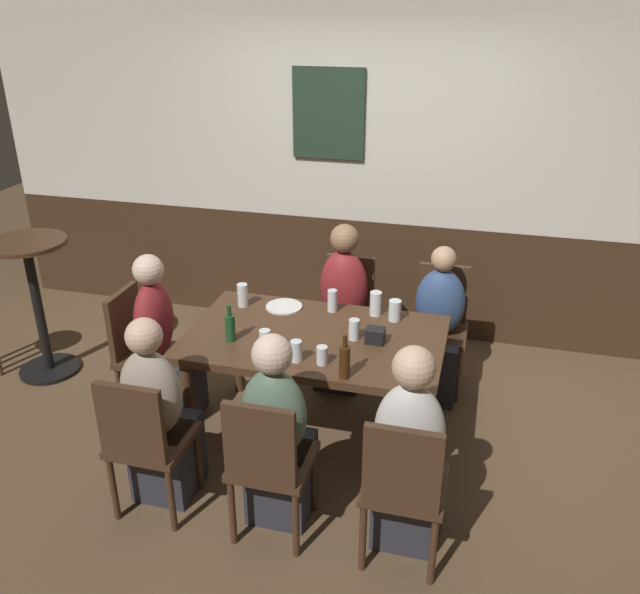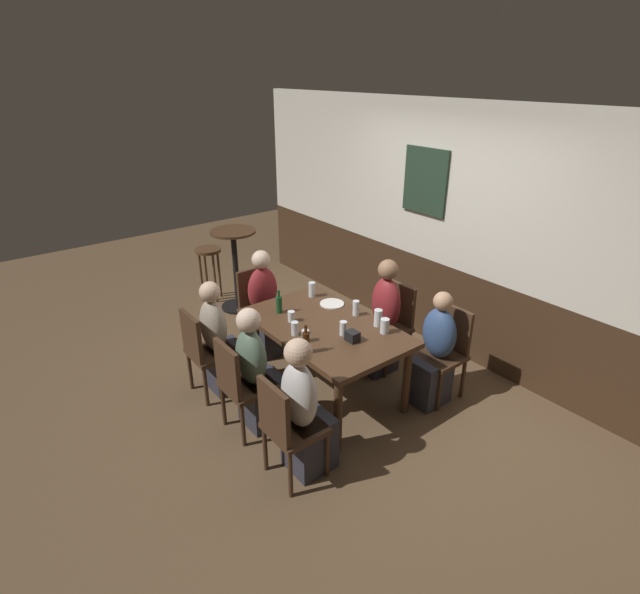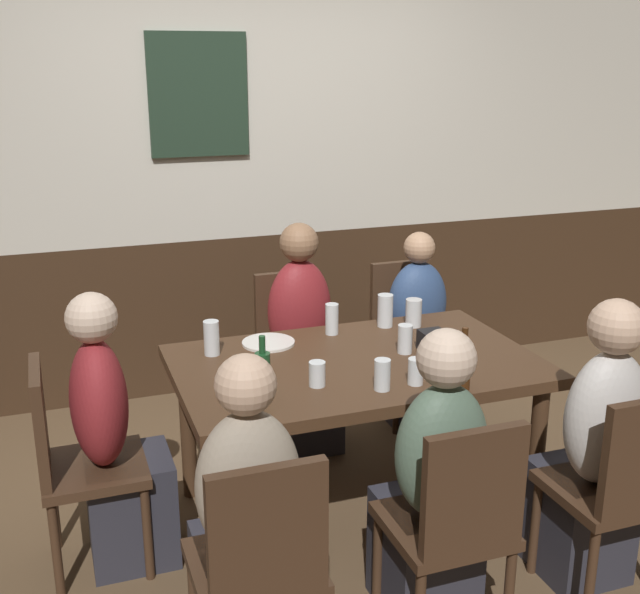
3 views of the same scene
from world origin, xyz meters
TOP-DOWN VIEW (x-y plane):
  - ground_plane at (0.00, 0.00)m, footprint 12.00×12.00m
  - wall_back at (-0.00, 1.65)m, footprint 6.40×0.13m
  - dining_table at (0.00, 0.00)m, footprint 1.55×0.95m
  - chair_mid_far at (0.00, 0.89)m, footprint 0.40×0.40m
  - chair_head_west at (-1.19, 0.00)m, footprint 0.40×0.40m
  - chair_left_near at (-0.68, -0.89)m, footprint 0.40×0.40m
  - chair_right_near at (0.68, -0.89)m, footprint 0.40×0.40m
  - chair_right_far at (0.68, 0.89)m, footprint 0.40×0.40m
  - chair_mid_near at (0.00, -0.89)m, footprint 0.40×0.40m
  - person_mid_far at (-0.00, 0.73)m, footprint 0.34×0.37m
  - person_head_west at (-1.03, 0.00)m, footprint 0.37×0.34m
  - person_left_near at (-0.68, -0.73)m, footprint 0.34×0.37m
  - person_right_near at (0.68, -0.73)m, footprint 0.34×0.37m
  - person_right_far at (0.68, 0.73)m, footprint 0.34×0.37m
  - person_mid_near at (0.00, -0.73)m, footprint 0.34×0.37m
  - pint_glass_pale at (0.02, 0.35)m, footprint 0.06×0.06m
  - beer_glass_half at (0.43, 0.33)m, footprint 0.08×0.08m
  - beer_glass_tall at (-0.02, -0.32)m, footprint 0.06×0.06m
  - pint_glass_amber at (0.13, -0.31)m, footprint 0.06×0.06m
  - highball_clear at (0.24, 0.02)m, footprint 0.06×0.06m
  - tumbler_water at (-0.57, 0.28)m, footprint 0.07×0.07m
  - pint_glass_stout at (-0.25, -0.20)m, footprint 0.07×0.07m
  - tumbler_short at (0.30, 0.37)m, footprint 0.08×0.08m
  - beer_bottle_green at (-0.47, -0.19)m, footprint 0.06×0.06m
  - beer_bottle_brown at (0.28, -0.42)m, footprint 0.06×0.06m
  - plate_white_large at (-0.30, 0.32)m, footprint 0.24×0.24m
  - condiment_caddy at (0.37, 0.01)m, footprint 0.11×0.09m
  - side_bar_table at (-2.17, 0.27)m, footprint 0.56×0.56m
  - bar_stool at (-2.62, 0.12)m, footprint 0.34×0.34m

SIDE VIEW (x-z plane):
  - ground_plane at x=0.00m, z-range 0.00..0.00m
  - person_right_far at x=0.68m, z-range -0.09..1.00m
  - person_left_near at x=-0.68m, z-range -0.09..1.05m
  - person_mid_near at x=0.00m, z-range -0.09..1.05m
  - person_head_west at x=-1.03m, z-range -0.09..1.06m
  - chair_mid_far at x=0.00m, z-range 0.06..0.94m
  - chair_head_west at x=-1.19m, z-range 0.06..0.94m
  - chair_left_near at x=-0.68m, z-range 0.06..0.94m
  - chair_right_near at x=0.68m, z-range 0.06..0.94m
  - chair_right_far at x=0.68m, z-range 0.06..0.94m
  - chair_mid_near at x=0.00m, z-range 0.06..0.94m
  - person_right_near at x=0.68m, z-range -0.09..1.08m
  - person_mid_far at x=0.00m, z-range -0.09..1.10m
  - bar_stool at x=-2.62m, z-range 0.20..0.92m
  - side_bar_table at x=-2.17m, z-range 0.09..1.14m
  - dining_table at x=0.00m, z-range 0.29..1.03m
  - plate_white_large at x=-0.30m, z-range 0.74..0.75m
  - pint_glass_stout at x=-0.25m, z-range 0.73..0.83m
  - condiment_caddy at x=0.37m, z-range 0.74..0.83m
  - pint_glass_amber at x=0.13m, z-range 0.73..0.84m
  - highball_clear at x=0.24m, z-range 0.73..0.86m
  - beer_glass_tall at x=-0.02m, z-range 0.74..0.86m
  - beer_glass_half at x=0.43m, z-range 0.73..0.87m
  - pint_glass_pale at x=0.02m, z-range 0.73..0.88m
  - tumbler_water at x=-0.57m, z-range 0.73..0.88m
  - tumbler_short at x=0.30m, z-range 0.73..0.89m
  - beer_bottle_green at x=-0.47m, z-range 0.71..0.95m
  - beer_bottle_brown at x=0.28m, z-range 0.71..0.97m
  - wall_back at x=0.00m, z-range 0.00..2.60m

